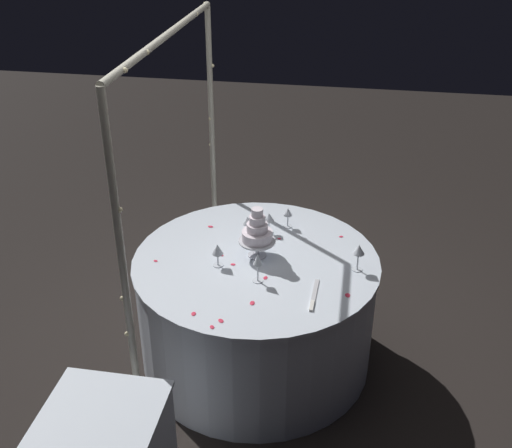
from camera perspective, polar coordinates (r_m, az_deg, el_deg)
The scene contains 23 objects.
ground_plane at distance 4.14m, azimuth 0.00°, elevation -11.97°, with size 12.00×12.00×0.00m, color black.
decorative_arch at distance 3.52m, azimuth -7.37°, elevation 5.37°, with size 1.79×0.06×2.05m.
main_table at distance 3.91m, azimuth 0.00°, elevation -7.85°, with size 1.47×1.47×0.75m.
tiered_cake at distance 3.64m, azimuth 0.09°, elevation -0.77°, with size 0.22×0.22×0.32m.
wine_glass_0 at distance 3.92m, azimuth 1.20°, elevation 0.55°, with size 0.06×0.06×0.14m.
wine_glass_1 at distance 3.58m, azimuth 9.37°, elevation -2.43°, with size 0.07×0.07×0.17m.
wine_glass_2 at distance 3.59m, azimuth -3.54°, elevation -2.40°, with size 0.07×0.07×0.14m.
wine_glass_3 at distance 3.43m, azimuth 0.16°, elevation -3.44°, with size 0.06×0.06×0.18m.
wine_glass_4 at distance 3.99m, azimuth 2.93°, elevation 0.99°, with size 0.06×0.06×0.13m.
wine_glass_5 at distance 3.82m, azimuth -0.78°, elevation 0.13°, with size 0.06×0.06×0.17m.
cake_knife at distance 3.39m, azimuth 5.30°, elevation -6.64°, with size 0.30×0.03×0.01m.
rose_petal_0 at distance 3.53m, azimuth 0.87°, elevation -4.94°, with size 0.03×0.02×0.00m, color #E02D47.
rose_petal_1 at distance 3.33m, azimuth -0.34°, elevation -7.23°, with size 0.04×0.03×0.00m, color #E02D47.
rose_petal_2 at distance 3.43m, azimuth 8.37°, elevation -6.46°, with size 0.04×0.03×0.00m, color #E02D47.
rose_petal_3 at distance 3.65m, azimuth -2.12°, elevation -3.71°, with size 0.03×0.02×0.00m, color #E02D47.
rose_petal_4 at distance 4.04m, azimuth -4.19°, elevation -0.23°, with size 0.04×0.02×0.00m, color #E02D47.
rose_petal_5 at distance 3.28m, azimuth -5.73°, elevation -8.16°, with size 0.03×0.02×0.00m, color #E02D47.
rose_petal_6 at distance 3.18m, azimuth -4.04°, elevation -9.37°, with size 0.03×0.02×0.00m, color #E02D47.
rose_petal_7 at distance 3.73m, azimuth -3.19°, elevation -2.87°, with size 0.03×0.02×0.00m, color #E02D47.
rose_petal_8 at distance 3.22m, azimuth -3.22°, elevation -8.82°, with size 0.04×0.03×0.00m, color #E02D47.
rose_petal_9 at distance 3.90m, azimuth 2.13°, elevation -1.34°, with size 0.02×0.02×0.00m, color #E02D47.
rose_petal_10 at distance 3.95m, azimuth 7.78°, elevation -1.15°, with size 0.03×0.02×0.00m, color #E02D47.
rose_petal_11 at distance 3.72m, azimuth -9.16°, elevation -3.35°, with size 0.03×0.02×0.00m, color #E02D47.
Camera 1 is at (-3.07, -0.52, 2.73)m, focal length 43.77 mm.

